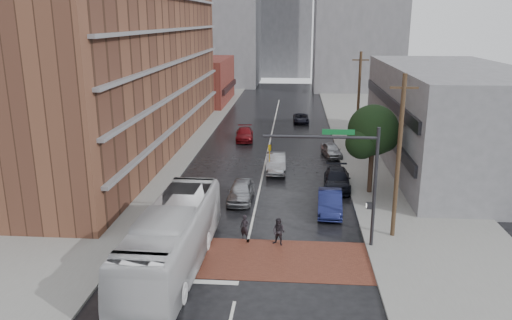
# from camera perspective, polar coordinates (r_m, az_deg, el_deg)

# --- Properties ---
(ground) EXTENTS (160.00, 160.00, 0.00)m
(ground) POSITION_cam_1_polar(r_m,az_deg,el_deg) (28.10, -1.46, -11.61)
(ground) COLOR black
(ground) RESTS_ON ground
(crosswalk) EXTENTS (14.00, 5.00, 0.02)m
(crosswalk) POSITION_cam_1_polar(r_m,az_deg,el_deg) (28.54, -1.36, -11.13)
(crosswalk) COLOR brown
(crosswalk) RESTS_ON ground
(sidewalk_west) EXTENTS (9.00, 90.00, 0.15)m
(sidewalk_west) POSITION_cam_1_polar(r_m,az_deg,el_deg) (53.36, -11.02, 1.55)
(sidewalk_west) COLOR gray
(sidewalk_west) RESTS_ON ground
(sidewalk_east) EXTENTS (9.00, 90.00, 0.15)m
(sidewalk_east) POSITION_cam_1_polar(r_m,az_deg,el_deg) (52.19, 14.12, 1.04)
(sidewalk_east) COLOR gray
(sidewalk_east) RESTS_ON ground
(apartment_block) EXTENTS (10.00, 44.00, 28.00)m
(apartment_block) POSITION_cam_1_polar(r_m,az_deg,el_deg) (51.59, -14.95, 16.47)
(apartment_block) COLOR brown
(apartment_block) RESTS_ON ground
(storefront_west) EXTENTS (8.00, 16.00, 7.00)m
(storefront_west) POSITION_cam_1_polar(r_m,az_deg,el_deg) (80.72, -6.05, 8.99)
(storefront_west) COLOR maroon
(storefront_west) RESTS_ON ground
(building_east) EXTENTS (11.00, 26.00, 9.00)m
(building_east) POSITION_cam_1_polar(r_m,az_deg,el_deg) (47.65, 21.39, 4.51)
(building_east) COLOR gray
(building_east) RESTS_ON ground
(distant_tower_west) EXTENTS (18.00, 16.00, 32.00)m
(distant_tower_west) POSITION_cam_1_polar(r_m,az_deg,el_deg) (104.20, -4.90, 17.42)
(distant_tower_west) COLOR gray
(distant_tower_west) RESTS_ON ground
(distant_tower_center) EXTENTS (12.00, 10.00, 24.00)m
(distant_tower_center) POSITION_cam_1_polar(r_m,az_deg,el_deg) (119.84, 3.37, 15.32)
(distant_tower_center) COLOR gray
(distant_tower_center) RESTS_ON ground
(street_tree) EXTENTS (4.20, 4.10, 6.90)m
(street_tree) POSITION_cam_1_polar(r_m,az_deg,el_deg) (38.20, 13.24, 2.97)
(street_tree) COLOR #332319
(street_tree) RESTS_ON ground
(signal_mast) EXTENTS (6.50, 0.30, 7.20)m
(signal_mast) POSITION_cam_1_polar(r_m,az_deg,el_deg) (28.69, 10.70, -1.10)
(signal_mast) COLOR #2D2D33
(signal_mast) RESTS_ON ground
(utility_pole_near) EXTENTS (1.60, 0.26, 10.00)m
(utility_pole_near) POSITION_cam_1_polar(r_m,az_deg,el_deg) (30.47, 15.97, 0.35)
(utility_pole_near) COLOR #473321
(utility_pole_near) RESTS_ON ground
(utility_pole_far) EXTENTS (1.60, 0.26, 10.00)m
(utility_pole_far) POSITION_cam_1_polar(r_m,az_deg,el_deg) (49.81, 11.62, 6.47)
(utility_pole_far) COLOR #473321
(utility_pole_far) RESTS_ON ground
(transit_bus) EXTENTS (3.24, 12.67, 3.51)m
(transit_bus) POSITION_cam_1_polar(r_m,az_deg,el_deg) (27.05, -9.54, -8.84)
(transit_bus) COLOR silver
(transit_bus) RESTS_ON ground
(pedestrian_a) EXTENTS (0.66, 0.54, 1.56)m
(pedestrian_a) POSITION_cam_1_polar(r_m,az_deg,el_deg) (30.49, -1.31, -7.70)
(pedestrian_a) COLOR black
(pedestrian_a) RESTS_ON ground
(pedestrian_b) EXTENTS (1.00, 0.91, 1.67)m
(pedestrian_b) POSITION_cam_1_polar(r_m,az_deg,el_deg) (29.77, 2.63, -8.20)
(pedestrian_b) COLOR #252026
(pedestrian_b) RESTS_ON ground
(car_travel_a) EXTENTS (1.85, 4.43, 1.50)m
(car_travel_a) POSITION_cam_1_polar(r_m,az_deg,el_deg) (36.73, -1.73, -3.59)
(car_travel_a) COLOR #A0A2A8
(car_travel_a) RESTS_ON ground
(car_travel_b) EXTENTS (1.83, 4.81, 1.57)m
(car_travel_b) POSITION_cam_1_polar(r_m,az_deg,el_deg) (43.80, 2.29, -0.33)
(car_travel_b) COLOR #A5A8AD
(car_travel_b) RESTS_ON ground
(car_travel_c) EXTENTS (2.27, 4.79, 1.35)m
(car_travel_c) POSITION_cam_1_polar(r_m,az_deg,el_deg) (55.30, -1.33, 2.98)
(car_travel_c) COLOR maroon
(car_travel_c) RESTS_ON ground
(suv_travel) EXTENTS (2.08, 4.25, 1.16)m
(suv_travel) POSITION_cam_1_polar(r_m,az_deg,el_deg) (64.97, 5.17, 4.77)
(suv_travel) COLOR black
(suv_travel) RESTS_ON ground
(car_parked_near) EXTENTS (1.83, 4.70, 1.53)m
(car_parked_near) POSITION_cam_1_polar(r_m,az_deg,el_deg) (34.88, 8.43, -4.81)
(car_parked_near) COLOR #161C4E
(car_parked_near) RESTS_ON ground
(car_parked_mid) EXTENTS (2.26, 5.09, 1.45)m
(car_parked_mid) POSITION_cam_1_polar(r_m,az_deg,el_deg) (40.04, 9.25, -2.17)
(car_parked_mid) COLOR black
(car_parked_mid) RESTS_ON ground
(car_parked_far) EXTENTS (2.22, 4.09, 1.32)m
(car_parked_far) POSITION_cam_1_polar(r_m,az_deg,el_deg) (49.07, 8.63, 1.13)
(car_parked_far) COLOR #929498
(car_parked_far) RESTS_ON ground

